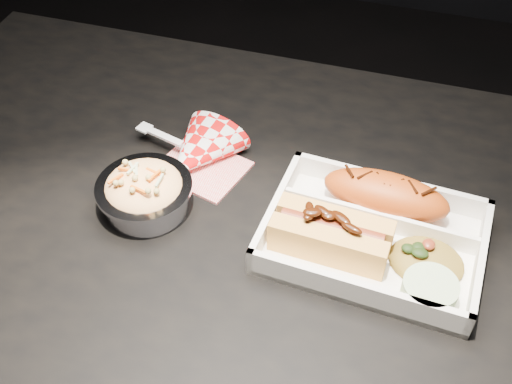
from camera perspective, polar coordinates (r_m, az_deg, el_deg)
dining_table at (r=0.83m, az=1.52°, el=-9.34°), size 1.20×0.80×0.75m
food_tray at (r=0.77m, az=10.33°, el=-4.20°), size 0.26×0.20×0.04m
fried_pastry at (r=0.79m, az=11.47°, el=-0.24°), size 0.16×0.07×0.05m
hotdog at (r=0.74m, az=6.71°, el=-3.63°), size 0.14×0.07×0.06m
fried_rice_mound at (r=0.75m, az=15.05°, el=-5.44°), size 0.09×0.08×0.03m
cupcake_liner at (r=0.72m, az=15.12°, el=-8.59°), size 0.06×0.06×0.03m
foil_coleslaw_cup at (r=0.80m, az=-9.88°, el=0.11°), size 0.12×0.12×0.06m
napkin_fork at (r=0.86m, az=-5.26°, el=3.44°), size 0.17×0.13×0.10m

